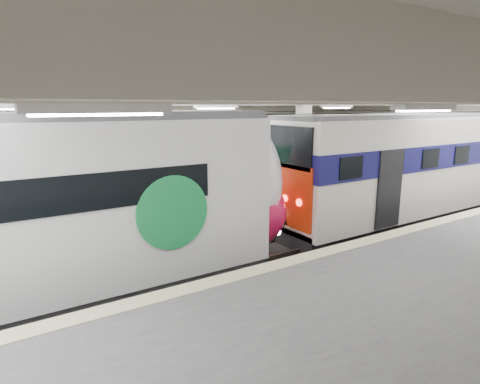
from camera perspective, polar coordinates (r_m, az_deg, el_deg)
station_hall at (r=11.51m, az=5.92°, el=3.44°), size 36.00×24.00×5.75m
modern_emu at (r=11.00m, az=-24.87°, el=-2.68°), size 15.20×3.14×4.84m
older_rer at (r=19.18m, az=23.09°, el=3.57°), size 14.16×3.12×4.64m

